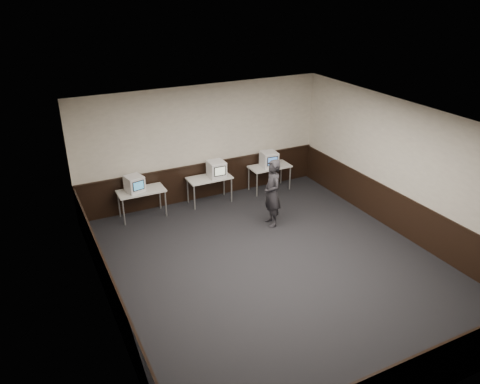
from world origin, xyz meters
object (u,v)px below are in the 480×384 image
desk_left (141,193)px  emac_right (269,159)px  person (272,193)px  emac_left (134,184)px  desk_center (209,180)px  desk_right (270,168)px  emac_center (217,169)px

desk_left → emac_right: size_ratio=2.38×
person → emac_left: bearing=-115.1°
person → desk_left: bearing=-116.2°
emac_left → desk_center: bearing=-13.1°
desk_right → emac_right: emac_right is taller
desk_right → desk_left: bearing=180.0°
desk_right → person: (-1.00, -1.87, 0.19)m
desk_left → emac_left: 0.32m
desk_center → emac_right: bearing=-0.5°
desk_right → desk_center: bearing=180.0°
desk_center → emac_center: 0.36m
desk_center → desk_left: bearing=180.0°
emac_center → desk_center: bearing=170.3°
emac_left → person: size_ratio=0.30×
desk_left → desk_center: bearing=0.0°
desk_left → person: bearing=-33.7°
emac_center → emac_right: bearing=1.9°
desk_right → person: bearing=-118.3°
desk_center → person: 2.08m
emac_center → person: 1.96m
person → desk_right: bearing=159.3°
desk_center → person: bearing=-64.4°
desk_right → emac_left: size_ratio=2.32×
desk_center → desk_right: same height
desk_left → desk_right: same height
desk_right → emac_right: size_ratio=2.38×
desk_left → person: 3.37m
person → emac_right: bearing=160.0°
emac_left → emac_right: emac_right is taller
emac_left → desk_left: bearing=-19.0°
emac_right → desk_left: bearing=-175.6°
emac_left → person: person is taller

